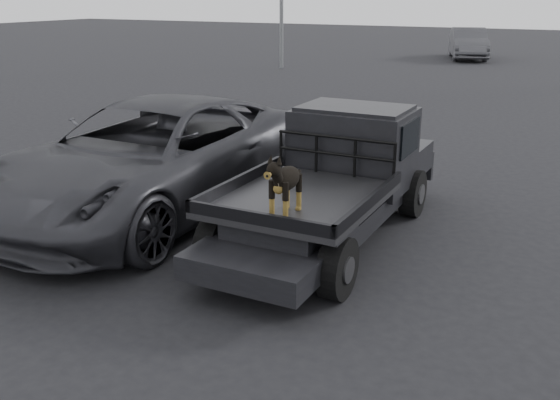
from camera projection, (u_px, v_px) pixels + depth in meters
The scene contains 7 objects.
ground at pixel (308, 293), 7.50m from camera, with size 120.00×120.00×0.00m, color black.
flatbed_ute at pixel (329, 208), 9.04m from camera, with size 2.00×5.40×0.92m, color black, non-canonical shape.
ute_cab at pixel (354, 135), 9.56m from camera, with size 1.72×1.30×0.88m, color black, non-canonical shape.
headache_rack at pixel (335, 156), 8.98m from camera, with size 1.80×0.08×0.55m, color black, non-canonical shape.
dog at pixel (286, 184), 7.35m from camera, with size 0.32×0.60×0.74m, color black, non-canonical shape.
parked_suv at pixel (152, 157), 10.08m from camera, with size 2.97×6.44×1.79m, color #323238.
distant_car_a at pixel (468, 43), 33.36m from camera, with size 1.71×4.91×1.62m, color #444448.
Camera 1 is at (2.77, -6.17, 3.44)m, focal length 40.00 mm.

